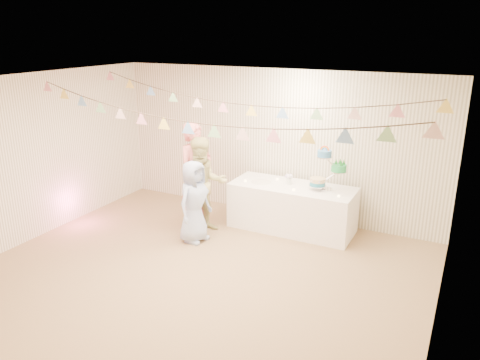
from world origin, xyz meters
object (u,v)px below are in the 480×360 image
at_px(person_adult_a, 196,176).
at_px(cake_stand, 327,171).
at_px(person_child, 194,202).
at_px(table, 292,208).
at_px(person_adult_b, 204,185).

bearing_deg(person_adult_a, cake_stand, -56.05).
bearing_deg(person_child, table, -39.85).
bearing_deg(person_child, cake_stand, -49.03).
relative_size(cake_stand, person_adult_b, 0.42).
bearing_deg(person_adult_b, person_child, -123.55).
bearing_deg(person_child, person_adult_a, 35.57).
xyz_separation_m(table, person_adult_b, (-1.28, -0.72, 0.42)).
relative_size(table, person_adult_a, 1.13).
bearing_deg(table, person_child, -137.17).
bearing_deg(person_adult_b, cake_stand, -20.08).
distance_m(cake_stand, person_adult_b, 2.00).
relative_size(person_adult_a, person_child, 1.37).
height_order(table, person_child, person_child).
height_order(person_adult_b, person_child, person_adult_b).
bearing_deg(cake_stand, person_adult_a, -161.08).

